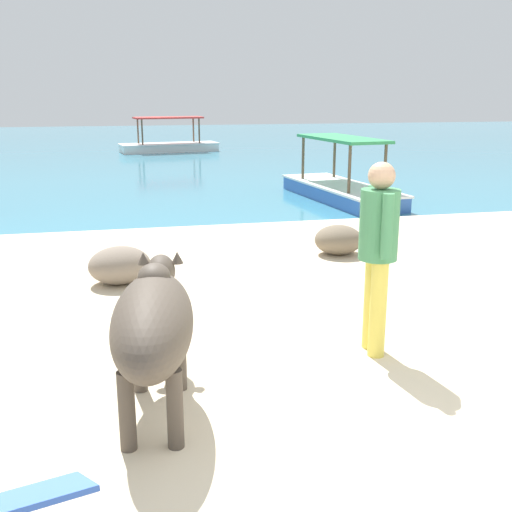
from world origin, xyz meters
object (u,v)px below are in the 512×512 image
Objects in this scene: boat_blue at (340,186)px; person_standing at (378,244)px; cow at (154,322)px; boat_white at (169,144)px.

person_standing is at bearing -25.17° from boat_blue.
person_standing is 7.94m from boat_blue.
cow is 1.13× the size of person_standing.
boat_white is at bearing 2.61° from cow.
person_standing is at bearing 81.06° from boat_white.
boat_blue is (2.47, 7.52, -0.70)m from person_standing.
boat_white is (1.78, 19.77, -0.42)m from cow.
person_standing reaches higher than boat_blue.
cow is 0.48× the size of boat_blue.
boat_white is (-2.57, 11.60, 0.00)m from boat_blue.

